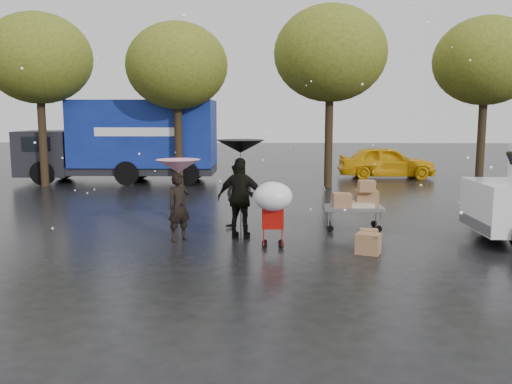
{
  "coord_description": "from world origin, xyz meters",
  "views": [
    {
      "loc": [
        0.22,
        -11.65,
        2.89
      ],
      "look_at": [
        -0.14,
        1.0,
        1.08
      ],
      "focal_mm": 38.0,
      "sensor_mm": 36.0,
      "label": 1
    }
  ],
  "objects_px": {
    "person_pink": "(179,207)",
    "person_black": "(241,198)",
    "shopping_cart": "(273,200)",
    "blue_truck": "(125,141)",
    "vendor_cart": "(357,201)",
    "yellow_taxi": "(386,162)"
  },
  "relations": [
    {
      "from": "shopping_cart",
      "to": "person_pink",
      "type": "bearing_deg",
      "value": 161.39
    },
    {
      "from": "person_black",
      "to": "shopping_cart",
      "type": "bearing_deg",
      "value": 138.44
    },
    {
      "from": "shopping_cart",
      "to": "yellow_taxi",
      "type": "bearing_deg",
      "value": 68.64
    },
    {
      "from": "person_black",
      "to": "yellow_taxi",
      "type": "xyz_separation_m",
      "value": [
        5.99,
        12.45,
        -0.21
      ]
    },
    {
      "from": "person_black",
      "to": "yellow_taxi",
      "type": "distance_m",
      "value": 13.82
    },
    {
      "from": "person_black",
      "to": "blue_truck",
      "type": "xyz_separation_m",
      "value": [
        -5.58,
        10.71,
        0.81
      ]
    },
    {
      "from": "person_pink",
      "to": "vendor_cart",
      "type": "xyz_separation_m",
      "value": [
        4.28,
        1.32,
        -0.06
      ]
    },
    {
      "from": "person_black",
      "to": "vendor_cart",
      "type": "bearing_deg",
      "value": -148.8
    },
    {
      "from": "person_black",
      "to": "yellow_taxi",
      "type": "bearing_deg",
      "value": -105.29
    },
    {
      "from": "person_pink",
      "to": "blue_truck",
      "type": "bearing_deg",
      "value": 71.02
    },
    {
      "from": "person_black",
      "to": "shopping_cart",
      "type": "xyz_separation_m",
      "value": [
        0.75,
        -0.96,
        0.11
      ]
    },
    {
      "from": "shopping_cart",
      "to": "blue_truck",
      "type": "xyz_separation_m",
      "value": [
        -6.33,
        11.67,
        0.69
      ]
    },
    {
      "from": "person_pink",
      "to": "blue_truck",
      "type": "distance_m",
      "value": 11.75
    },
    {
      "from": "person_pink",
      "to": "blue_truck",
      "type": "xyz_separation_m",
      "value": [
        -4.17,
        10.94,
        0.97
      ]
    },
    {
      "from": "person_pink",
      "to": "vendor_cart",
      "type": "relative_size",
      "value": 1.03
    },
    {
      "from": "vendor_cart",
      "to": "person_pink",
      "type": "bearing_deg",
      "value": -162.87
    },
    {
      "from": "person_pink",
      "to": "shopping_cart",
      "type": "bearing_deg",
      "value": -58.46
    },
    {
      "from": "person_pink",
      "to": "blue_truck",
      "type": "height_order",
      "value": "blue_truck"
    },
    {
      "from": "person_black",
      "to": "vendor_cart",
      "type": "distance_m",
      "value": 3.08
    },
    {
      "from": "person_pink",
      "to": "person_black",
      "type": "distance_m",
      "value": 1.44
    },
    {
      "from": "person_pink",
      "to": "yellow_taxi",
      "type": "height_order",
      "value": "person_pink"
    },
    {
      "from": "person_pink",
      "to": "shopping_cart",
      "type": "distance_m",
      "value": 2.3
    }
  ]
}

